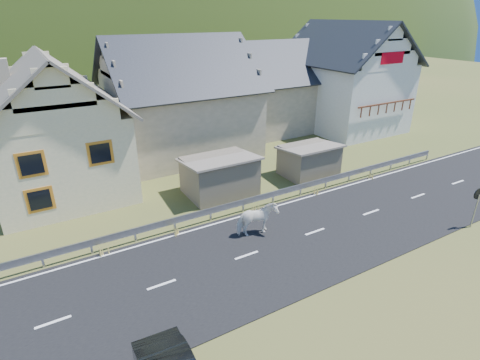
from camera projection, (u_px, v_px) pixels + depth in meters
ground at (315, 232)px, 18.75m from camera, size 160.00×160.00×0.00m
road at (315, 232)px, 18.74m from camera, size 60.00×7.00×0.04m
lane_markings at (315, 232)px, 18.73m from camera, size 60.00×6.60×0.01m
guardrail at (273, 194)px, 21.43m from camera, size 28.10×0.09×0.75m
shed_left at (220, 176)px, 22.52m from camera, size 4.30×3.30×2.40m
shed_right at (309, 161)px, 25.15m from camera, size 3.80×2.90×2.20m
house_cream at (54, 120)px, 21.87m from camera, size 7.80×9.80×8.30m
house_stone_a at (179, 92)px, 28.26m from camera, size 10.80×9.80×8.90m
house_stone_b at (273, 82)px, 34.59m from camera, size 9.80×8.80×8.10m
house_white at (345, 72)px, 34.63m from camera, size 8.80×10.80×9.70m
mountain at (61, 86)px, 171.44m from camera, size 440.00×280.00×260.00m
horse at (257, 220)px, 18.17m from camera, size 1.15×2.08×1.67m
traffic_mirror at (477, 199)px, 18.64m from camera, size 0.60×0.18×2.17m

